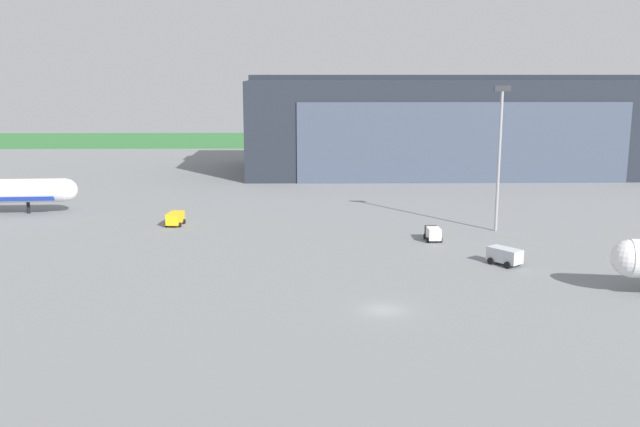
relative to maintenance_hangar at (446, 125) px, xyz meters
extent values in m
plane|color=slate|center=(-25.79, -102.62, -11.01)|extent=(440.00, 440.00, 0.00)
cube|color=#347439|center=(-25.79, 77.61, -10.97)|extent=(440.00, 56.00, 0.08)
cube|color=#232833|center=(0.00, 0.09, -0.14)|extent=(94.33, 39.82, 21.74)
cube|color=#424C60|center=(0.00, -19.97, -2.31)|extent=(71.69, 0.30, 17.39)
cube|color=#232833|center=(0.00, 0.09, 11.33)|extent=(94.33, 9.56, 1.20)
sphere|color=white|center=(-74.87, -51.29, -7.04)|extent=(3.85, 3.85, 3.85)
cylinder|color=black|center=(-81.38, -51.69, -10.03)|extent=(0.56, 0.56, 1.97)
sphere|color=white|center=(1.59, -97.41, -7.04)|extent=(4.08, 4.08, 4.08)
cube|color=#B7BCC6|center=(-9.69, -84.74, -9.70)|extent=(2.50, 2.41, 1.72)
cube|color=#B7BCC6|center=(-8.38, -86.39, -9.69)|extent=(3.32, 3.43, 1.73)
cylinder|color=black|center=(-8.74, -84.14, -10.56)|extent=(0.76, 0.87, 0.90)
cylinder|color=black|center=(-10.49, -85.52, -10.56)|extent=(0.76, 0.87, 0.90)
cylinder|color=black|center=(-7.18, -86.12, -10.56)|extent=(0.76, 0.87, 0.90)
cylinder|color=black|center=(-8.92, -87.50, -10.56)|extent=(0.76, 0.87, 0.90)
cube|color=yellow|center=(-54.38, -60.15, -9.83)|extent=(2.09, 1.39, 1.64)
cube|color=yellow|center=(-54.57, -62.28, -9.78)|extent=(2.24, 3.21, 1.73)
cylinder|color=black|center=(-53.32, -60.49, -10.64)|extent=(0.32, 0.75, 0.74)
cylinder|color=black|center=(-55.48, -60.30, -10.64)|extent=(0.32, 0.75, 0.74)
cylinder|color=black|center=(-53.54, -63.04, -10.64)|extent=(0.32, 0.75, 0.74)
cylinder|color=black|center=(-55.70, -62.85, -10.64)|extent=(0.32, 0.75, 0.74)
cube|color=#2D2D33|center=(-15.64, -71.45, -9.86)|extent=(1.79, 1.12, 1.54)
cube|color=white|center=(-15.58, -73.27, -9.82)|extent=(1.83, 2.62, 1.62)
cylinder|color=black|center=(-14.67, -71.62, -10.63)|extent=(0.28, 0.78, 0.77)
cylinder|color=black|center=(-16.60, -71.68, -10.63)|extent=(0.28, 0.78, 0.77)
cylinder|color=black|center=(-14.60, -73.80, -10.63)|extent=(0.28, 0.78, 0.77)
cylinder|color=black|center=(-16.53, -73.86, -10.63)|extent=(0.28, 0.78, 0.77)
cylinder|color=#99999E|center=(-4.88, -66.44, -0.48)|extent=(0.44, 0.44, 21.06)
cube|color=#333338|center=(-4.88, -66.44, 10.44)|extent=(2.40, 0.50, 0.80)
camera|label=1|loc=(-33.60, -171.78, 13.13)|focal=39.90mm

